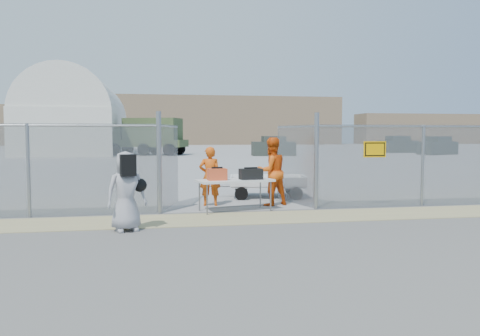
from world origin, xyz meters
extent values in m
plane|color=#515050|center=(0.00, 0.00, 0.00)|extent=(160.00, 160.00, 0.00)
cube|color=gray|center=(0.00, 42.00, 0.01)|extent=(160.00, 80.00, 0.01)
cube|color=tan|center=(0.00, 1.00, 0.01)|extent=(44.00, 1.60, 0.01)
cube|color=#DE5027|center=(-0.58, 1.97, 0.95)|extent=(0.49, 0.35, 0.29)
cube|color=black|center=(0.28, 2.01, 0.94)|extent=(0.59, 0.39, 0.27)
imported|color=#E0530E|center=(-0.65, 3.02, 0.81)|extent=(0.64, 0.48, 1.61)
imported|color=#E0530E|center=(1.01, 2.82, 0.93)|extent=(1.08, 0.95, 1.86)
imported|color=#97979D|center=(-2.66, 0.04, 0.80)|extent=(0.90, 0.72, 1.61)
camera|label=1|loc=(-2.02, -9.52, 1.95)|focal=35.00mm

